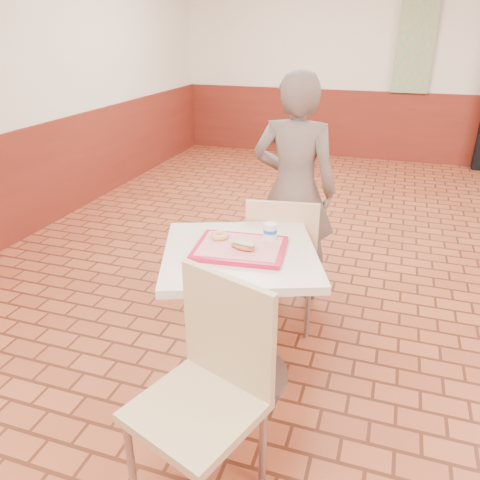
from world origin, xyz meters
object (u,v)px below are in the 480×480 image
(main_table, at_px, (240,295))
(long_john_donut, at_px, (243,246))
(customer, at_px, (294,190))
(ring_donut, at_px, (219,236))
(chair_main_back, at_px, (282,257))
(serving_tray, at_px, (240,248))
(chair_main_front, at_px, (209,383))
(paper_cup, at_px, (270,231))

(main_table, bearing_deg, long_john_donut, -51.20)
(customer, height_order, ring_donut, customer)
(chair_main_back, relative_size, serving_tray, 2.06)
(main_table, distance_m, chair_main_back, 0.58)
(chair_main_back, relative_size, long_john_donut, 6.63)
(chair_main_front, xyz_separation_m, chair_main_back, (-0.00, 1.25, -0.03))
(chair_main_front, height_order, long_john_donut, chair_main_front)
(customer, relative_size, ring_donut, 17.14)
(serving_tray, bearing_deg, long_john_donut, -51.20)
(chair_main_back, distance_m, ring_donut, 0.66)
(chair_main_back, relative_size, paper_cup, 10.55)
(customer, xyz_separation_m, long_john_donut, (-0.02, -1.08, 0.05))
(main_table, relative_size, chair_main_back, 0.87)
(chair_main_front, bearing_deg, chair_main_back, 109.70)
(chair_main_front, bearing_deg, long_john_donut, 115.33)
(main_table, relative_size, paper_cup, 9.21)
(chair_main_front, relative_size, chair_main_back, 1.06)
(customer, bearing_deg, main_table, 86.01)
(chair_main_front, height_order, paper_cup, chair_main_front)
(ring_donut, relative_size, long_john_donut, 0.67)
(customer, bearing_deg, long_john_donut, 87.64)
(customer, height_order, long_john_donut, customer)
(chair_main_front, distance_m, paper_cup, 0.87)
(chair_main_front, distance_m, ring_donut, 0.83)
(main_table, bearing_deg, paper_cup, 45.15)
(chair_main_front, distance_m, serving_tray, 0.74)
(customer, xyz_separation_m, paper_cup, (0.07, -0.92, 0.08))
(serving_tray, xyz_separation_m, long_john_donut, (0.03, -0.04, 0.03))
(long_john_donut, xyz_separation_m, paper_cup, (0.10, 0.16, 0.03))
(chair_main_back, distance_m, serving_tray, 0.66)
(chair_main_back, xyz_separation_m, ring_donut, (-0.22, -0.52, 0.34))
(chair_main_back, bearing_deg, chair_main_front, 81.01)
(chair_main_back, relative_size, customer, 0.57)
(serving_tray, bearing_deg, main_table, 180.00)
(chair_main_front, height_order, ring_donut, chair_main_front)
(chair_main_front, relative_size, ring_donut, 10.39)
(chair_main_front, xyz_separation_m, serving_tray, (-0.09, 0.68, 0.28))
(customer, distance_m, paper_cup, 0.93)
(chair_main_front, relative_size, long_john_donut, 7.00)
(chair_main_front, bearing_deg, serving_tray, 117.44)
(chair_main_front, height_order, customer, customer)
(main_table, height_order, ring_donut, ring_donut)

